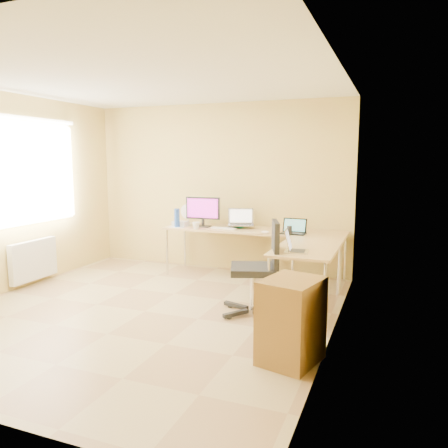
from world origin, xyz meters
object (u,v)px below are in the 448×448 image
at_px(desk_fan, 188,215).
at_px(cabinet, 291,321).
at_px(desk_return, 307,277).
at_px(water_bottle, 177,218).
at_px(monitor, 203,212).
at_px(laptop_center, 241,217).
at_px(office_chair, 253,270).
at_px(laptop_black, 293,226).
at_px(keyboard, 224,228).
at_px(mug, 196,226).
at_px(laptop_return, 297,243).
at_px(desk_main, 254,254).

bearing_deg(desk_fan, cabinet, -36.39).
distance_m(desk_return, water_bottle, 2.29).
distance_m(monitor, laptop_center, 0.59).
xyz_separation_m(water_bottle, office_chair, (1.58, -1.21, -0.37)).
bearing_deg(laptop_black, desk_fan, 171.56).
bearing_deg(cabinet, keyboard, 137.16).
relative_size(keyboard, office_chair, 0.35).
relative_size(mug, desk_fan, 0.39).
bearing_deg(laptop_return, desk_main, 26.11).
bearing_deg(cabinet, mug, 145.05).
distance_m(desk_fan, cabinet, 3.49).
height_order(desk_main, office_chair, office_chair).
distance_m(monitor, mug, 0.30).
bearing_deg(desk_main, monitor, -175.82).
bearing_deg(mug, desk_return, -21.69).
height_order(keyboard, office_chair, office_chair).
height_order(monitor, cabinet, monitor).
bearing_deg(cabinet, laptop_return, 114.08).
xyz_separation_m(laptop_black, laptop_return, (0.30, -1.17, -0.00)).
distance_m(desk_main, water_bottle, 1.26).
bearing_deg(water_bottle, monitor, 29.42).
height_order(desk_return, desk_fan, desk_fan).
distance_m(keyboard, mug, 0.41).
distance_m(desk_main, laptop_return, 1.70).
xyz_separation_m(mug, desk_fan, (-0.33, 0.43, 0.09)).
bearing_deg(water_bottle, laptop_return, -28.38).
bearing_deg(cabinet, laptop_center, 131.84).
bearing_deg(desk_main, laptop_black, -16.70).
distance_m(desk_main, desk_return, 1.40).
relative_size(desk_return, cabinet, 1.75).
relative_size(monitor, laptop_black, 1.61).
height_order(laptop_center, keyboard, laptop_center).
bearing_deg(laptop_return, mug, 50.21).
xyz_separation_m(laptop_black, keyboard, (-1.05, 0.06, -0.10)).
bearing_deg(desk_main, laptop_center, 172.44).
xyz_separation_m(desk_return, monitor, (-1.76, 0.94, 0.59)).
xyz_separation_m(water_bottle, laptop_return, (2.05, -1.11, -0.04)).
height_order(monitor, water_bottle, monitor).
bearing_deg(laptop_return, desk_return, -16.81).
height_order(monitor, mug, monitor).
bearing_deg(laptop_center, mug, -170.41).
bearing_deg(laptop_return, laptop_black, 6.21).
bearing_deg(desk_fan, keyboard, -7.32).
bearing_deg(desk_fan, mug, -39.16).
bearing_deg(desk_return, laptop_black, 113.42).
distance_m(laptop_center, mug, 0.67).
distance_m(laptop_black, office_chair, 1.32).
xyz_separation_m(desk_return, office_chair, (-0.52, -0.45, 0.14)).
bearing_deg(keyboard, monitor, 173.83).
relative_size(desk_main, cabinet, 3.56).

